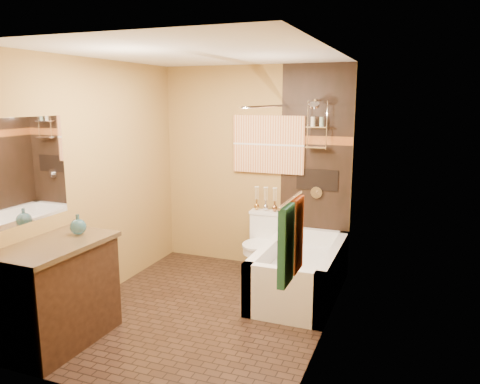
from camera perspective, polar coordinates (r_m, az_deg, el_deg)
The scene contains 23 objects.
floor at distance 4.87m, azimuth -4.40°, elevation -14.25°, with size 3.00×3.00×0.00m, color black.
wall_left at distance 5.11m, azimuth -16.87°, elevation 1.26°, with size 0.02×3.00×2.50m, color olive.
wall_right at distance 4.11m, azimuth 10.62°, elevation -0.82°, with size 0.02×3.00×2.50m, color olive.
wall_back at distance 5.84m, azimuth 1.75°, elevation 2.97°, with size 2.40×0.02×2.50m, color olive.
wall_front at distance 3.23m, azimuth -16.30°, elevation -4.44°, with size 2.40×0.02×2.50m, color olive.
ceiling at distance 4.41m, azimuth -4.92°, elevation 16.48°, with size 3.00×3.00×0.00m, color silver.
alcove_tile_back at distance 5.63m, azimuth 9.19°, elevation 2.50°, with size 0.85×0.01×2.50m, color black.
alcove_tile_right at distance 4.84m, azimuth 12.13°, elevation 0.95°, with size 0.01×1.50×2.50m, color black.
mosaic_band_back at distance 5.57m, azimuth 9.28°, elevation 6.25°, with size 0.85×0.01×0.10m, color brown.
mosaic_band_right at distance 4.79m, azimuth 12.20°, elevation 5.32°, with size 0.01×1.50×0.10m, color brown.
alcove_niche at distance 5.63m, azimuth 9.39°, elevation 1.47°, with size 0.50×0.01×0.25m, color black.
shower_fixtures at distance 5.46m, azimuth 9.34°, elevation 6.63°, with size 0.24×0.33×1.16m.
curtain_rod at distance 4.94m, azimuth 3.31°, elevation 10.38°, with size 0.03×0.03×1.55m, color silver.
towel_bar at distance 3.07m, azimuth 6.19°, elevation -0.99°, with size 0.02×0.02×0.55m, color silver.
towel_teal at distance 3.02m, azimuth 5.62°, elevation -6.51°, with size 0.05×0.22×0.52m, color #1C5F58.
towel_rust at distance 3.26m, azimuth 6.86°, elevation -5.18°, with size 0.05×0.22×0.52m, color maroon.
sunset_painting at distance 5.72m, azimuth 3.49°, elevation 5.80°, with size 0.90×0.04×0.70m, color #C85F2F.
vanity_mirror at distance 4.33m, azimuth -25.05°, elevation 2.28°, with size 0.01×1.00×0.90m, color white.
bathtub at distance 5.19m, azimuth 7.36°, elevation -10.00°, with size 0.80×1.50×0.55m.
toilet at distance 5.73m, azimuth 2.57°, elevation -6.22°, with size 0.38×0.56×0.74m.
vanity at distance 4.42m, azimuth -21.47°, elevation -11.36°, with size 0.66×1.04×0.91m.
teal_bottle at distance 4.41m, azimuth -19.15°, elevation -3.77°, with size 0.14×0.14×0.23m, color #235969, non-canonical shape.
bud_vases at distance 5.74m, azimuth 3.15°, elevation -0.76°, with size 0.30×0.06×0.29m.
Camera 1 is at (1.92, -3.95, 2.11)m, focal length 35.00 mm.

